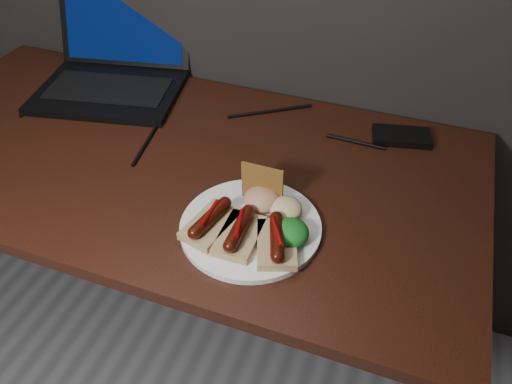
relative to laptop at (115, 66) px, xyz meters
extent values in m
cube|color=#38170E|center=(0.28, -0.25, -0.07)|extent=(1.40, 0.70, 0.03)
cube|color=#38170E|center=(-0.37, 0.05, -0.44)|extent=(0.05, 0.05, 0.72)
cube|color=#38170E|center=(0.93, 0.05, -0.44)|extent=(0.05, 0.05, 0.72)
cube|color=black|center=(0.01, -0.06, -0.04)|extent=(0.42, 0.34, 0.02)
cube|color=black|center=(0.01, -0.06, -0.03)|extent=(0.34, 0.21, 0.00)
cube|color=black|center=(-0.02, 0.11, 0.08)|extent=(0.38, 0.16, 0.23)
cube|color=#061645|center=(-0.02, 0.11, 0.08)|extent=(0.34, 0.14, 0.20)
cube|color=black|center=(0.77, 0.00, -0.04)|extent=(0.15, 0.10, 0.02)
cylinder|color=black|center=(0.22, -0.22, -0.05)|extent=(0.04, 0.18, 0.01)
cylinder|color=black|center=(0.44, 0.01, -0.05)|extent=(0.19, 0.13, 0.01)
cylinder|color=black|center=(0.68, -0.05, -0.05)|extent=(0.14, 0.01, 0.01)
cylinder|color=black|center=(-0.14, -0.14, -0.05)|extent=(0.01, 0.20, 0.01)
cylinder|color=white|center=(0.55, -0.40, -0.05)|extent=(0.33, 0.33, 0.01)
cube|color=tan|center=(0.48, -0.44, -0.03)|extent=(0.09, 0.13, 0.02)
cylinder|color=#441204|center=(0.48, -0.44, -0.01)|extent=(0.04, 0.10, 0.02)
sphere|color=#441204|center=(0.47, -0.48, -0.01)|extent=(0.03, 0.02, 0.02)
sphere|color=#441204|center=(0.49, -0.39, -0.01)|extent=(0.03, 0.02, 0.02)
cylinder|color=#700505|center=(0.48, -0.44, 0.00)|extent=(0.01, 0.07, 0.01)
cube|color=tan|center=(0.54, -0.44, -0.03)|extent=(0.07, 0.12, 0.02)
cylinder|color=#441204|center=(0.54, -0.44, -0.01)|extent=(0.03, 0.10, 0.02)
sphere|color=#441204|center=(0.54, -0.49, -0.01)|extent=(0.03, 0.02, 0.02)
sphere|color=#441204|center=(0.54, -0.39, -0.01)|extent=(0.03, 0.02, 0.02)
cylinder|color=#700505|center=(0.54, -0.44, 0.00)|extent=(0.02, 0.07, 0.01)
cube|color=tan|center=(0.61, -0.44, -0.03)|extent=(0.10, 0.13, 0.02)
cylinder|color=#441204|center=(0.61, -0.44, -0.01)|extent=(0.06, 0.10, 0.02)
sphere|color=#441204|center=(0.63, -0.48, -0.01)|extent=(0.03, 0.02, 0.02)
sphere|color=#441204|center=(0.59, -0.39, -0.01)|extent=(0.03, 0.02, 0.02)
cylinder|color=#700505|center=(0.61, -0.44, 0.00)|extent=(0.04, 0.06, 0.01)
cube|color=#A46A2D|center=(0.54, -0.33, 0.00)|extent=(0.08, 0.01, 0.08)
ellipsoid|color=#105314|center=(0.63, -0.41, -0.02)|extent=(0.07, 0.07, 0.04)
ellipsoid|color=#9C160F|center=(0.55, -0.35, -0.02)|extent=(0.07, 0.07, 0.04)
ellipsoid|color=beige|center=(0.60, -0.35, -0.02)|extent=(0.06, 0.06, 0.04)
camera|label=1|loc=(0.79, -1.03, 0.63)|focal=35.00mm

